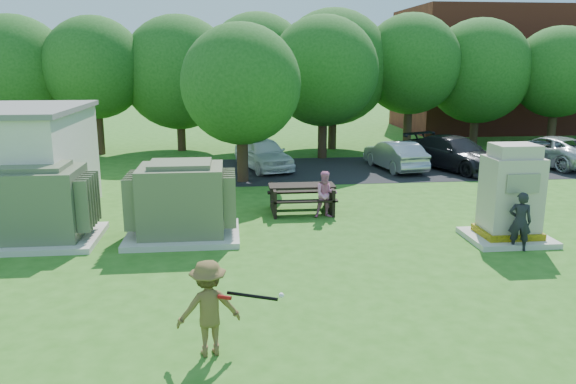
{
  "coord_description": "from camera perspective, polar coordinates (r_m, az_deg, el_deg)",
  "views": [
    {
      "loc": [
        -1.51,
        -10.24,
        4.69
      ],
      "look_at": [
        0.0,
        4.0,
        1.3
      ],
      "focal_mm": 35.0,
      "sensor_mm": 36.0,
      "label": 1
    }
  ],
  "objects": [
    {
      "name": "ground",
      "position": [
        11.36,
        2.16,
        -11.06
      ],
      "size": [
        120.0,
        120.0,
        0.0
      ],
      "primitive_type": "plane",
      "color": "#2D6619",
      "rests_on": "ground"
    },
    {
      "name": "brick_building",
      "position": [
        42.05,
        22.07,
        11.42
      ],
      "size": [
        15.0,
        8.0,
        8.0
      ],
      "primitive_type": "cube",
      "color": "maroon",
      "rests_on": "ground"
    },
    {
      "name": "parking_strip",
      "position": [
        25.65,
        13.45,
        2.42
      ],
      "size": [
        20.0,
        6.0,
        0.01
      ],
      "primitive_type": "cube",
      "color": "#232326",
      "rests_on": "ground"
    },
    {
      "name": "transformer_left",
      "position": [
        16.0,
        -24.04,
        -1.3
      ],
      "size": [
        3.0,
        2.4,
        2.07
      ],
      "color": "beige",
      "rests_on": "ground"
    },
    {
      "name": "transformer_right",
      "position": [
        15.26,
        -10.72,
        -1.03
      ],
      "size": [
        3.0,
        2.4,
        2.07
      ],
      "color": "beige",
      "rests_on": "ground"
    },
    {
      "name": "generator_cabinet",
      "position": [
        15.79,
        21.66,
        -0.67
      ],
      "size": [
        2.12,
        1.73,
        2.58
      ],
      "color": "beige",
      "rests_on": "ground"
    },
    {
      "name": "picnic_table",
      "position": [
        17.59,
        1.39,
        -0.3
      ],
      "size": [
        2.05,
        1.54,
        0.88
      ],
      "color": "black",
      "rests_on": "ground"
    },
    {
      "name": "batter",
      "position": [
        9.28,
        -8.06,
        -11.59
      ],
      "size": [
        1.13,
        0.78,
        1.6
      ],
      "primitive_type": "imported",
      "rotation": [
        0.0,
        0.0,
        3.33
      ],
      "color": "brown",
      "rests_on": "ground"
    },
    {
      "name": "person_by_generator",
      "position": [
        15.16,
        22.51,
        -2.78
      ],
      "size": [
        0.64,
        0.53,
        1.51
      ],
      "primitive_type": "imported",
      "rotation": [
        0.0,
        0.0,
        2.78
      ],
      "color": "black",
      "rests_on": "ground"
    },
    {
      "name": "person_at_picnic",
      "position": [
        16.98,
        3.88,
        -0.26
      ],
      "size": [
        0.72,
        0.57,
        1.43
      ],
      "primitive_type": "imported",
      "rotation": [
        0.0,
        0.0,
        0.05
      ],
      "color": "pink",
      "rests_on": "ground"
    },
    {
      "name": "car_white",
      "position": [
        24.57,
        -2.52,
        3.93
      ],
      "size": [
        2.76,
        4.35,
        1.38
      ],
      "primitive_type": "imported",
      "rotation": [
        0.0,
        0.0,
        0.3
      ],
      "color": "white",
      "rests_on": "ground"
    },
    {
      "name": "car_silver_a",
      "position": [
        24.89,
        10.8,
        3.7
      ],
      "size": [
        2.0,
        4.04,
        1.27
      ],
      "primitive_type": "imported",
      "rotation": [
        0.0,
        0.0,
        3.32
      ],
      "color": "#A3A2A7",
      "rests_on": "ground"
    },
    {
      "name": "car_dark",
      "position": [
        25.49,
        16.59,
        3.79
      ],
      "size": [
        3.81,
        5.34,
        1.44
      ],
      "primitive_type": "imported",
      "rotation": [
        0.0,
        0.0,
        0.41
      ],
      "color": "black",
      "rests_on": "ground"
    },
    {
      "name": "car_silver_b",
      "position": [
        28.15,
        24.97,
        3.85
      ],
      "size": [
        3.55,
        5.25,
        1.33
      ],
      "primitive_type": "imported",
      "rotation": [
        0.0,
        0.0,
        3.45
      ],
      "color": "silver",
      "rests_on": "ground"
    },
    {
      "name": "batting_equipment",
      "position": [
        9.02,
        -3.74,
        -10.52
      ],
      "size": [
        1.05,
        0.4,
        0.09
      ],
      "color": "black",
      "rests_on": "ground"
    },
    {
      "name": "tree_row",
      "position": [
        28.93,
        0.43,
        12.25
      ],
      "size": [
        41.3,
        13.3,
        7.3
      ],
      "color": "#47301E",
      "rests_on": "ground"
    }
  ]
}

